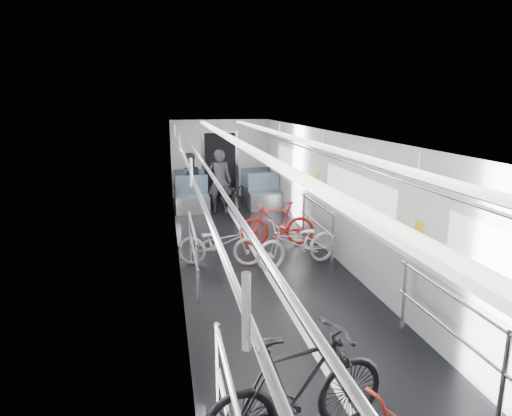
{
  "coord_description": "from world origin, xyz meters",
  "views": [
    {
      "loc": [
        -1.68,
        -7.09,
        2.99
      ],
      "look_at": [
        0.0,
        1.29,
        0.96
      ],
      "focal_mm": 32.0,
      "sensor_mm": 36.0,
      "label": 1
    }
  ],
  "objects_px": {
    "bike_right_mid": "(298,243)",
    "person_standing": "(220,182)",
    "person_seated": "(189,181)",
    "bike_right_far": "(277,224)",
    "bike_left_mid": "(298,389)",
    "bike_left_far": "(220,243)",
    "bike_aisle": "(234,197)"
  },
  "relations": [
    {
      "from": "bike_right_far",
      "to": "bike_left_far",
      "type": "bearing_deg",
      "value": -48.45
    },
    {
      "from": "bike_left_far",
      "to": "person_standing",
      "type": "bearing_deg",
      "value": 6.8
    },
    {
      "from": "bike_left_far",
      "to": "bike_right_far",
      "type": "bearing_deg",
      "value": -41.09
    },
    {
      "from": "bike_left_mid",
      "to": "bike_right_far",
      "type": "bearing_deg",
      "value": -25.87
    },
    {
      "from": "bike_left_mid",
      "to": "person_seated",
      "type": "relative_size",
      "value": 1.16
    },
    {
      "from": "bike_left_mid",
      "to": "bike_left_far",
      "type": "height_order",
      "value": "bike_left_mid"
    },
    {
      "from": "bike_left_mid",
      "to": "bike_right_mid",
      "type": "distance_m",
      "value": 4.49
    },
    {
      "from": "bike_left_mid",
      "to": "person_standing",
      "type": "height_order",
      "value": "person_standing"
    },
    {
      "from": "bike_right_mid",
      "to": "person_standing",
      "type": "height_order",
      "value": "person_standing"
    },
    {
      "from": "person_seated",
      "to": "bike_right_far",
      "type": "bearing_deg",
      "value": 112.29
    },
    {
      "from": "bike_left_far",
      "to": "bike_right_far",
      "type": "relative_size",
      "value": 1.0
    },
    {
      "from": "person_standing",
      "to": "bike_right_far",
      "type": "bearing_deg",
      "value": 120.25
    },
    {
      "from": "person_standing",
      "to": "bike_aisle",
      "type": "bearing_deg",
      "value": -165.54
    },
    {
      "from": "bike_left_mid",
      "to": "bike_right_far",
      "type": "height_order",
      "value": "bike_left_mid"
    },
    {
      "from": "person_standing",
      "to": "bike_right_mid",
      "type": "bearing_deg",
      "value": 116.65
    },
    {
      "from": "bike_right_mid",
      "to": "person_standing",
      "type": "xyz_separation_m",
      "value": [
        -0.92,
        4.24,
        0.42
      ]
    },
    {
      "from": "bike_aisle",
      "to": "person_standing",
      "type": "bearing_deg",
      "value": -177.49
    },
    {
      "from": "bike_right_mid",
      "to": "bike_right_far",
      "type": "relative_size",
      "value": 1.07
    },
    {
      "from": "bike_right_mid",
      "to": "bike_aisle",
      "type": "distance_m",
      "value": 4.28
    },
    {
      "from": "bike_aisle",
      "to": "person_standing",
      "type": "height_order",
      "value": "person_standing"
    },
    {
      "from": "bike_right_far",
      "to": "person_standing",
      "type": "bearing_deg",
      "value": -157.76
    },
    {
      "from": "person_standing",
      "to": "person_seated",
      "type": "xyz_separation_m",
      "value": [
        -0.76,
        0.76,
        -0.08
      ]
    },
    {
      "from": "bike_aisle",
      "to": "person_seated",
      "type": "height_order",
      "value": "person_seated"
    },
    {
      "from": "person_seated",
      "to": "bike_left_far",
      "type": "bearing_deg",
      "value": 92.51
    },
    {
      "from": "bike_right_far",
      "to": "person_seated",
      "type": "relative_size",
      "value": 0.99
    },
    {
      "from": "bike_left_mid",
      "to": "bike_left_far",
      "type": "distance_m",
      "value": 4.65
    },
    {
      "from": "bike_left_far",
      "to": "person_seated",
      "type": "height_order",
      "value": "person_seated"
    },
    {
      "from": "bike_right_mid",
      "to": "bike_aisle",
      "type": "relative_size",
      "value": 1.04
    },
    {
      "from": "bike_right_mid",
      "to": "person_standing",
      "type": "bearing_deg",
      "value": 176.6
    },
    {
      "from": "bike_aisle",
      "to": "person_seated",
      "type": "distance_m",
      "value": 1.42
    },
    {
      "from": "bike_left_far",
      "to": "person_standing",
      "type": "relative_size",
      "value": 0.91
    },
    {
      "from": "bike_left_mid",
      "to": "bike_right_mid",
      "type": "height_order",
      "value": "bike_left_mid"
    }
  ]
}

